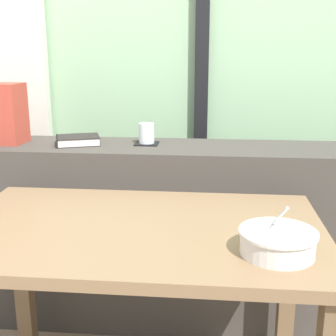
{
  "coord_description": "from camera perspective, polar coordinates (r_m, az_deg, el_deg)",
  "views": [
    {
      "loc": [
        0.29,
        -1.34,
        1.23
      ],
      "look_at": [
        0.12,
        0.4,
        0.77
      ],
      "focal_mm": 48.42,
      "sensor_mm": 36.0,
      "label": 1
    }
  ],
  "objects": [
    {
      "name": "juice_glass",
      "position": [
        1.97,
        -2.72,
        4.28
      ],
      "size": [
        0.07,
        0.07,
        0.09
      ],
      "color": "white",
      "rests_on": "coaster_square"
    },
    {
      "name": "coaster_square",
      "position": [
        1.98,
        -2.7,
        3.1
      ],
      "size": [
        0.1,
        0.1,
        0.0
      ],
      "primitive_type": "cube",
      "color": "black",
      "rests_on": "dark_console_ledge"
    },
    {
      "name": "window_divider_post",
      "position": [
        2.4,
        4.35,
        16.45
      ],
      "size": [
        0.07,
        0.05,
        2.6
      ],
      "primitive_type": "cube",
      "color": "black",
      "rests_on": "ground"
    },
    {
      "name": "soup_bowl",
      "position": [
        1.24,
        13.63,
        -9.04
      ],
      "size": [
        0.21,
        0.21,
        0.14
      ],
      "color": "silver",
      "rests_on": "breakfast_table"
    },
    {
      "name": "breakfast_table",
      "position": [
        1.45,
        -3.73,
        -11.23
      ],
      "size": [
        1.14,
        0.69,
        0.71
      ],
      "color": "brown",
      "rests_on": "ground"
    },
    {
      "name": "outdoor_backdrop",
      "position": [
        2.49,
        -1.34,
        18.73
      ],
      "size": [
        4.8,
        0.08,
        2.8
      ],
      "primitive_type": "cube",
      "color": "#9EC699",
      "rests_on": "ground"
    },
    {
      "name": "dark_console_ledge",
      "position": [
        2.08,
        -3.06,
        -8.36
      ],
      "size": [
        2.8,
        0.35,
        0.83
      ],
      "primitive_type": "cube",
      "color": "#423D38",
      "rests_on": "ground"
    },
    {
      "name": "closed_book",
      "position": [
        2.01,
        -11.34,
        3.45
      ],
      "size": [
        0.22,
        0.19,
        0.04
      ],
      "color": "black",
      "rests_on": "dark_console_ledge"
    }
  ]
}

